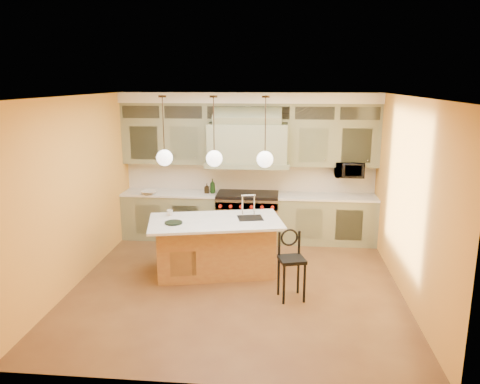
# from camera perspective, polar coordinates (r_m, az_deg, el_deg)

# --- Properties ---
(floor) EXTENTS (5.00, 5.00, 0.00)m
(floor) POSITION_cam_1_polar(r_m,az_deg,el_deg) (7.48, -0.40, -11.19)
(floor) COLOR #55341D
(floor) RESTS_ON ground
(ceiling) EXTENTS (5.00, 5.00, 0.00)m
(ceiling) POSITION_cam_1_polar(r_m,az_deg,el_deg) (6.81, -0.44, 11.60)
(ceiling) COLOR white
(ceiling) RESTS_ON wall_back
(wall_back) EXTENTS (5.00, 0.00, 5.00)m
(wall_back) POSITION_cam_1_polar(r_m,az_deg,el_deg) (9.44, 1.13, 3.26)
(wall_back) COLOR gold
(wall_back) RESTS_ON ground
(wall_front) EXTENTS (5.00, 0.00, 5.00)m
(wall_front) POSITION_cam_1_polar(r_m,az_deg,el_deg) (4.63, -3.61, -7.70)
(wall_front) COLOR gold
(wall_front) RESTS_ON ground
(wall_left) EXTENTS (0.00, 5.00, 5.00)m
(wall_left) POSITION_cam_1_polar(r_m,az_deg,el_deg) (7.67, -19.34, 0.10)
(wall_left) COLOR gold
(wall_left) RESTS_ON ground
(wall_right) EXTENTS (0.00, 5.00, 5.00)m
(wall_right) POSITION_cam_1_polar(r_m,az_deg,el_deg) (7.20, 19.80, -0.78)
(wall_right) COLOR gold
(wall_right) RESTS_ON ground
(back_cabinetry) EXTENTS (5.00, 0.77, 2.90)m
(back_cabinetry) POSITION_cam_1_polar(r_m,az_deg,el_deg) (9.18, 1.01, 2.84)
(back_cabinetry) COLOR gray
(back_cabinetry) RESTS_ON floor
(range) EXTENTS (1.20, 0.74, 0.96)m
(range) POSITION_cam_1_polar(r_m,az_deg,el_deg) (9.32, 0.94, -2.98)
(range) COLOR silver
(range) RESTS_ON floor
(kitchen_island) EXTENTS (2.32, 1.58, 1.35)m
(kitchen_island) POSITION_cam_1_polar(r_m,az_deg,el_deg) (7.76, -2.98, -6.50)
(kitchen_island) COLOR #9B5D37
(kitchen_island) RESTS_ON floor
(counter_stool) EXTENTS (0.44, 0.44, 1.02)m
(counter_stool) POSITION_cam_1_polar(r_m,az_deg,el_deg) (6.88, 6.26, -8.35)
(counter_stool) COLOR black
(counter_stool) RESTS_ON floor
(microwave) EXTENTS (0.54, 0.37, 0.30)m
(microwave) POSITION_cam_1_polar(r_m,az_deg,el_deg) (9.25, 13.16, 2.70)
(microwave) COLOR black
(microwave) RESTS_ON back_cabinetry
(oil_bottle_a) EXTENTS (0.12, 0.12, 0.29)m
(oil_bottle_a) POSITION_cam_1_polar(r_m,az_deg,el_deg) (9.26, -3.36, 0.72)
(oil_bottle_a) COLOR black
(oil_bottle_a) RESTS_ON back_cabinetry
(oil_bottle_b) EXTENTS (0.09, 0.10, 0.20)m
(oil_bottle_b) POSITION_cam_1_polar(r_m,az_deg,el_deg) (9.28, -4.06, 0.46)
(oil_bottle_b) COLOR black
(oil_bottle_b) RESTS_ON back_cabinetry
(fruit_bowl) EXTENTS (0.32, 0.32, 0.07)m
(fruit_bowl) POSITION_cam_1_polar(r_m,az_deg,el_deg) (9.33, -11.02, -0.08)
(fruit_bowl) COLOR beige
(fruit_bowl) RESTS_ON back_cabinetry
(cup) EXTENTS (0.12, 0.12, 0.10)m
(cup) POSITION_cam_1_polar(r_m,az_deg,el_deg) (7.90, -8.55, -2.52)
(cup) COLOR silver
(cup) RESTS_ON kitchen_island
(pendant_left) EXTENTS (0.26, 0.26, 1.11)m
(pendant_left) POSITION_cam_1_polar(r_m,az_deg,el_deg) (7.55, -9.19, 4.36)
(pendant_left) COLOR #2D2319
(pendant_left) RESTS_ON ceiling
(pendant_center) EXTENTS (0.26, 0.26, 1.11)m
(pendant_center) POSITION_cam_1_polar(r_m,az_deg,el_deg) (7.39, -3.16, 4.32)
(pendant_center) COLOR #2D2319
(pendant_center) RESTS_ON ceiling
(pendant_right) EXTENTS (0.26, 0.26, 1.11)m
(pendant_right) POSITION_cam_1_polar(r_m,az_deg,el_deg) (7.32, 3.06, 4.22)
(pendant_right) COLOR #2D2319
(pendant_right) RESTS_ON ceiling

